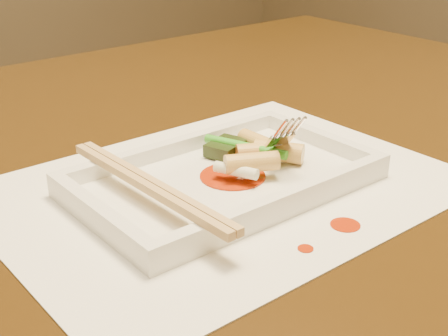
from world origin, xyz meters
TOP-DOWN VIEW (x-y plane):
  - table at (0.00, 0.00)m, footprint 1.40×0.90m
  - placemat at (0.05, -0.08)m, footprint 0.40×0.30m
  - sauce_splatter_a at (0.08, -0.20)m, footprint 0.02×0.02m
  - sauce_splatter_b at (0.03, -0.20)m, footprint 0.01×0.01m
  - plate_base at (0.05, -0.08)m, footprint 0.26×0.16m
  - plate_rim_far at (0.05, -0.01)m, footprint 0.26×0.01m
  - plate_rim_near at (0.05, -0.16)m, footprint 0.26×0.01m
  - plate_rim_left at (-0.08, -0.08)m, footprint 0.01×0.14m
  - plate_rim_right at (0.17, -0.08)m, footprint 0.01×0.14m
  - veg_piece at (0.08, -0.04)m, footprint 0.04×0.04m
  - scallion_white at (0.05, -0.10)m, footprint 0.03×0.04m
  - scallion_green at (0.09, -0.06)m, footprint 0.04×0.08m
  - chopstick_a at (-0.04, -0.08)m, footprint 0.01×0.21m
  - chopstick_b at (-0.03, -0.08)m, footprint 0.01×0.21m
  - fork at (0.12, -0.06)m, footprint 0.09×0.10m
  - sauce_blob_0 at (0.05, -0.08)m, footprint 0.06×0.06m
  - rice_cake_0 at (0.11, -0.09)m, footprint 0.04×0.05m
  - rice_cake_1 at (0.09, -0.07)m, footprint 0.04×0.03m
  - rice_cake_2 at (0.06, -0.10)m, footprint 0.05×0.04m
  - rice_cake_3 at (0.11, -0.06)m, footprint 0.02×0.04m

SIDE VIEW (x-z plane):
  - table at x=0.00m, z-range 0.27..1.02m
  - placemat at x=0.05m, z-range 0.75..0.75m
  - sauce_splatter_a at x=0.08m, z-range 0.75..0.75m
  - sauce_splatter_b at x=0.03m, z-range 0.75..0.75m
  - plate_base at x=0.05m, z-range 0.75..0.76m
  - sauce_blob_0 at x=0.05m, z-range 0.76..0.76m
  - plate_rim_far at x=0.05m, z-range 0.76..0.77m
  - plate_rim_near at x=0.05m, z-range 0.76..0.77m
  - plate_rim_left at x=-0.08m, z-range 0.76..0.77m
  - plate_rim_right at x=0.17m, z-range 0.76..0.77m
  - veg_piece at x=0.08m, z-range 0.76..0.77m
  - rice_cake_0 at x=0.11m, z-range 0.76..0.78m
  - rice_cake_1 at x=0.09m, z-range 0.76..0.78m
  - rice_cake_3 at x=0.11m, z-range 0.76..0.78m
  - scallion_white at x=0.05m, z-range 0.77..0.78m
  - scallion_green at x=0.09m, z-range 0.77..0.78m
  - rice_cake_2 at x=0.06m, z-range 0.77..0.78m
  - chopstick_a at x=-0.04m, z-range 0.77..0.78m
  - chopstick_b at x=-0.03m, z-range 0.77..0.78m
  - fork at x=0.12m, z-range 0.76..0.90m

